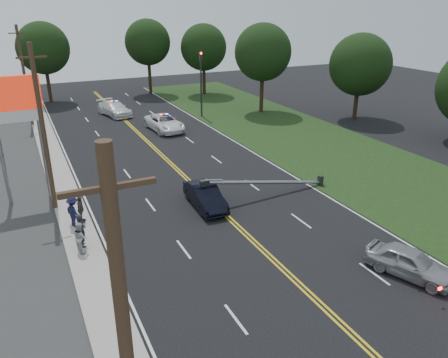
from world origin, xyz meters
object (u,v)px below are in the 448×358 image
utility_pole_mid (43,130)px  crashed_sedan (205,196)px  pylon_sign (15,110)px  bystander_c (73,212)px  utility_pole_far (25,76)px  emergency_a (164,123)px  traffic_signal (201,79)px  bystander_b (80,237)px  emergency_b (115,109)px  fallen_streetlight (273,182)px  waiting_sedan (410,262)px  bystander_a (81,230)px  bystander_d (81,209)px

utility_pole_mid → crashed_sedan: size_ratio=2.28×
pylon_sign → bystander_c: pylon_sign is taller
utility_pole_far → emergency_a: utility_pole_far is taller
traffic_signal → emergency_a: bearing=-146.4°
crashed_sedan → bystander_b: bystander_b is taller
utility_pole_mid → traffic_signal: bearing=45.8°
utility_pole_mid → crashed_sedan: 10.32m
crashed_sedan → pylon_sign: bearing=152.0°
bystander_c → crashed_sedan: bearing=-121.3°
utility_pole_far → bystander_c: 25.40m
bystander_b → emergency_b: bearing=-22.8°
fallen_streetlight → waiting_sedan: fallen_streetlight is taller
emergency_a → bystander_a: 22.69m
fallen_streetlight → bystander_c: (-12.63, 0.94, 0.10)m
pylon_sign → utility_pole_mid: bearing=-57.0°
crashed_sedan → waiting_sedan: size_ratio=1.07×
utility_pole_mid → fallen_streetlight: bearing=-16.6°
waiting_sedan → crashed_sedan: bearing=95.9°
emergency_b → utility_pole_mid: bearing=-124.9°
bystander_c → bystander_d: (0.44, 0.32, -0.09)m
bystander_b → emergency_a: bearing=-35.9°
traffic_signal → waiting_sedan: (-3.22, -32.74, -3.51)m
traffic_signal → waiting_sedan: traffic_signal is taller
utility_pole_mid → bystander_d: size_ratio=6.15×
traffic_signal → bystander_b: size_ratio=4.33×
traffic_signal → waiting_sedan: 33.09m
utility_pole_mid → utility_pole_far: (0.00, 22.00, 0.00)m
bystander_b → fallen_streetlight: bearing=-87.7°
pylon_sign → utility_pole_mid: utility_pole_mid is taller
waiting_sedan → bystander_a: bystander_a is taller
utility_pole_far → bystander_b: 28.41m
traffic_signal → bystander_d: size_ratio=4.34×
emergency_b → bystander_b: bearing=-119.5°
pylon_sign → bystander_b: 9.75m
utility_pole_far → waiting_sedan: (14.28, -36.75, -4.39)m
bystander_b → pylon_sign: bearing=6.6°
waiting_sedan → bystander_c: bystander_c is taller
utility_pole_mid → bystander_a: bearing=-81.7°
utility_pole_mid → emergency_a: (11.87, 14.25, -4.31)m
pylon_sign → bystander_a: size_ratio=4.32×
bystander_b → bystander_d: size_ratio=1.00×
emergency_b → bystander_c: bystander_c is taller
bystander_c → pylon_sign: bearing=-4.1°
bystander_d → traffic_signal: bearing=-19.1°
fallen_streetlight → utility_pole_far: 29.54m
traffic_signal → bystander_c: traffic_signal is taller
bystander_b → waiting_sedan: bearing=-129.5°
traffic_signal → bystander_b: (-16.83, -24.09, -3.27)m
utility_pole_mid → emergency_b: utility_pole_mid is taller
utility_pole_mid → bystander_d: bearing=-66.5°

